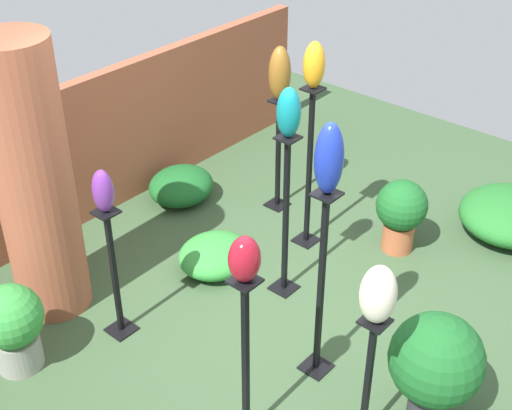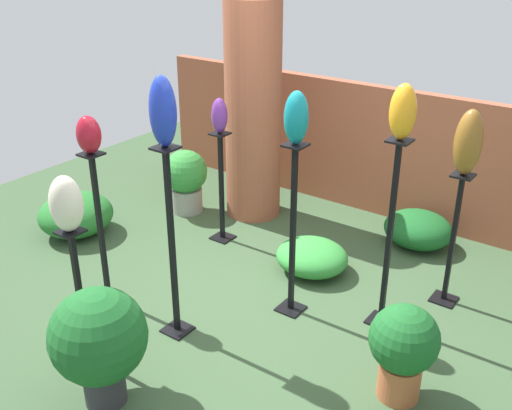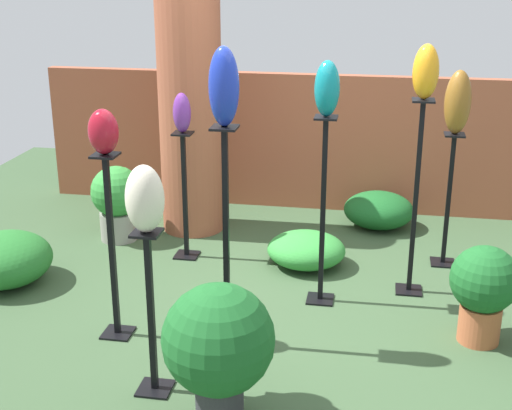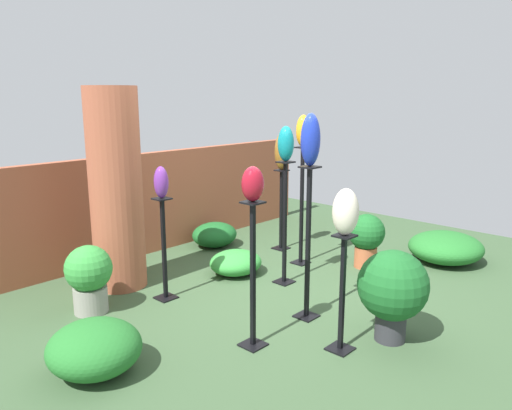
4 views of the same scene
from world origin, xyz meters
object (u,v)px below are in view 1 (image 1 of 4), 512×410
art_vase_teal (289,113)px  potted_plant_front_right (401,211)px  pedestal_ivory (367,388)px  pedestal_teal (286,223)px  pedestal_cobalt (320,294)px  art_vase_ruby (244,259)px  pedestal_bronze (278,159)px  art_vase_amber (314,65)px  art_vase_violet (103,191)px  pedestal_ruby (246,369)px  potted_plant_back_center (12,324)px  brick_pillar (34,183)px  art_vase_cobalt (329,159)px  potted_plant_mid_left (436,363)px  art_vase_bronze (280,74)px  pedestal_violet (115,279)px  art_vase_ivory (378,294)px  pedestal_amber (309,175)px

art_vase_teal → potted_plant_front_right: bearing=-20.3°
pedestal_ivory → pedestal_teal: size_ratio=0.72×
pedestal_cobalt → art_vase_ruby: bearing=-179.4°
pedestal_cobalt → pedestal_teal: bearing=53.4°
pedestal_ivory → pedestal_cobalt: size_ratio=0.68×
pedestal_bronze → art_vase_amber: art_vase_amber is taller
pedestal_cobalt → art_vase_violet: bearing=115.7°
pedestal_ruby → pedestal_cobalt: bearing=0.6°
art_vase_teal → potted_plant_back_center: bearing=154.8°
brick_pillar → pedestal_cobalt: size_ratio=1.49×
art_vase_cobalt → potted_plant_mid_left: 1.50m
pedestal_ivory → art_vase_cobalt: (0.32, 0.60, 1.27)m
art_vase_bronze → pedestal_ruby: bearing=-144.8°
pedestal_cobalt → pedestal_ruby: bearing=-179.4°
pedestal_bronze → pedestal_ivory: size_ratio=1.10×
art_vase_amber → art_vase_violet: bearing=169.3°
art_vase_ruby → pedestal_cobalt: bearing=0.6°
pedestal_bronze → pedestal_violet: (-2.17, -0.23, -0.01)m
art_vase_amber → art_vase_ivory: size_ratio=1.01×
art_vase_bronze → art_vase_ivory: (-1.83, -2.21, -0.17)m
pedestal_violet → pedestal_cobalt: size_ratio=0.74×
pedestal_ruby → art_vase_teal: size_ratio=3.32×
pedestal_violet → art_vase_ivory: 2.13m
art_vase_ivory → art_vase_bronze: bearing=50.4°
pedestal_bronze → pedestal_teal: 1.29m
pedestal_ivory → art_vase_amber: bearing=46.7°
pedestal_bronze → art_vase_cobalt: art_vase_cobalt is taller
pedestal_ruby → pedestal_amber: bearing=27.4°
brick_pillar → potted_plant_mid_left: bearing=-72.4°
pedestal_teal → art_vase_violet: size_ratio=4.32×
pedestal_ivory → art_vase_violet: (-0.35, 1.98, 0.80)m
pedestal_bronze → art_vase_violet: 2.31m
art_vase_ivory → potted_plant_mid_left: (0.45, -0.22, -0.73)m
pedestal_amber → pedestal_ivory: pedestal_amber is taller
brick_pillar → pedestal_violet: bearing=-80.3°
art_vase_teal → potted_plant_back_center: art_vase_teal is taller
pedestal_ruby → art_vase_ivory: bearing=-52.5°
art_vase_ruby → potted_plant_mid_left: size_ratio=0.35×
art_vase_bronze → art_vase_teal: size_ratio=1.31×
pedestal_ivory → art_vase_violet: bearing=99.9°
pedestal_ruby → art_vase_ivory: art_vase_ivory is taller
pedestal_teal → art_vase_teal: 0.95m
pedestal_bronze → art_vase_violet: size_ratio=3.44×
pedestal_ivory → potted_plant_mid_left: bearing=-26.4°
pedestal_ruby → pedestal_cobalt: (0.77, 0.01, 0.10)m
pedestal_teal → pedestal_violet: size_ratio=1.29×
pedestal_cobalt → art_vase_ivory: (-0.32, -0.60, 0.52)m
pedestal_amber → art_vase_ruby: art_vase_ruby is taller
pedestal_amber → art_vase_violet: bearing=169.3°
pedestal_cobalt → art_vase_ivory: size_ratio=3.88×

